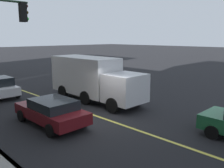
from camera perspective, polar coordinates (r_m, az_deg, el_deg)
ground at (r=13.18m, az=-2.59°, el=-8.03°), size 200.00×200.00×0.00m
lane_stripe_center at (r=13.18m, az=-2.59°, el=-8.01°), size 80.00×0.16×0.01m
car_maroon at (r=12.41m, az=-14.19°, el=-6.20°), size 4.34×2.00×1.31m
truck_white at (r=16.42m, az=-4.54°, el=1.46°), size 7.40×2.39×2.96m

